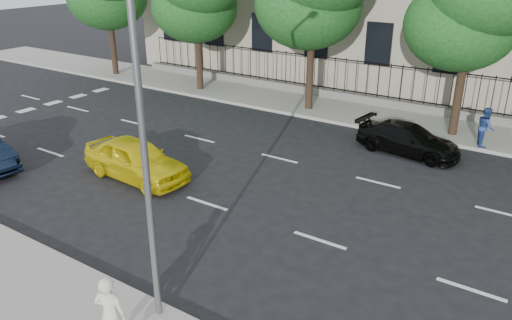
# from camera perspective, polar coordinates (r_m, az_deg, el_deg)

# --- Properties ---
(ground) EXTENTS (120.00, 120.00, 0.00)m
(ground) POSITION_cam_1_polar(r_m,az_deg,el_deg) (14.46, -11.87, -8.74)
(ground) COLOR black
(ground) RESTS_ON ground
(near_sidewalk) EXTENTS (60.00, 4.00, 0.15)m
(near_sidewalk) POSITION_cam_1_polar(r_m,az_deg,el_deg) (12.50, -25.30, -15.87)
(near_sidewalk) COLOR gray
(near_sidewalk) RESTS_ON ground
(far_sidewalk) EXTENTS (60.00, 4.00, 0.15)m
(far_sidewalk) POSITION_cam_1_polar(r_m,az_deg,el_deg) (25.31, 10.88, 5.41)
(far_sidewalk) COLOR gray
(far_sidewalk) RESTS_ON ground
(lane_markings) EXTENTS (49.60, 4.62, 0.01)m
(lane_markings) POSITION_cam_1_polar(r_m,az_deg,el_deg) (17.66, -1.07, -2.14)
(lane_markings) COLOR silver
(lane_markings) RESTS_ON ground
(crosswalk) EXTENTS (0.50, 12.10, 0.01)m
(crosswalk) POSITION_cam_1_polar(r_m,az_deg,el_deg) (27.53, -26.18, 4.71)
(crosswalk) COLOR silver
(crosswalk) RESTS_ON ground
(iron_fence) EXTENTS (30.00, 0.50, 2.20)m
(iron_fence) POSITION_cam_1_polar(r_m,az_deg,el_deg) (26.68, 12.42, 7.46)
(iron_fence) COLOR slate
(iron_fence) RESTS_ON far_sidewalk
(street_light) EXTENTS (0.25, 3.32, 8.05)m
(street_light) POSITION_cam_1_polar(r_m,az_deg,el_deg) (9.65, -11.01, 8.64)
(street_light) COLOR slate
(street_light) RESTS_ON near_sidewalk
(yellow_taxi) EXTENTS (4.29, 1.95, 1.43)m
(yellow_taxi) POSITION_cam_1_polar(r_m,az_deg,el_deg) (17.95, -13.57, 0.09)
(yellow_taxi) COLOR yellow
(yellow_taxi) RESTS_ON ground
(black_sedan) EXTENTS (4.28, 2.15, 1.19)m
(black_sedan) POSITION_cam_1_polar(r_m,az_deg,el_deg) (20.57, 16.99, 2.30)
(black_sedan) COLOR black
(black_sedan) RESTS_ON ground
(woman_near) EXTENTS (0.73, 0.61, 1.71)m
(woman_near) POSITION_cam_1_polar(r_m,az_deg,el_deg) (10.38, -16.29, -16.60)
(woman_near) COLOR silver
(woman_near) RESTS_ON near_sidewalk
(pedestrian_far) EXTENTS (0.84, 0.94, 1.59)m
(pedestrian_far) POSITION_cam_1_polar(r_m,az_deg,el_deg) (22.00, 24.75, 3.45)
(pedestrian_far) COLOR navy
(pedestrian_far) RESTS_ON far_sidewalk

